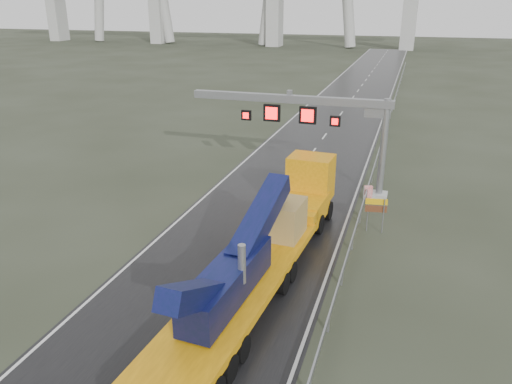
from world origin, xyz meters
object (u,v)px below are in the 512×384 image
(sign_gantry, at_px, (317,117))
(exit_sign_pair, at_px, (376,208))
(heavy_haul_truck, at_px, (271,235))
(striped_barrier, at_px, (368,193))

(sign_gantry, distance_m, exit_sign_pair, 8.90)
(sign_gantry, bearing_deg, heavy_haul_truck, -89.54)
(heavy_haul_truck, distance_m, striped_barrier, 12.36)
(sign_gantry, relative_size, striped_barrier, 14.90)
(sign_gantry, distance_m, striped_barrier, 6.57)
(sign_gantry, bearing_deg, striped_barrier, -10.13)
(sign_gantry, xyz_separation_m, heavy_haul_truck, (0.10, -12.35, -3.69))
(heavy_haul_truck, bearing_deg, sign_gantry, 94.31)
(exit_sign_pair, bearing_deg, striped_barrier, 91.11)
(heavy_haul_truck, relative_size, exit_sign_pair, 9.45)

